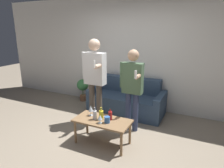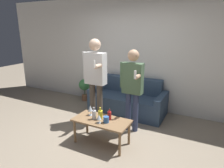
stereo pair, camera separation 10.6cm
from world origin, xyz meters
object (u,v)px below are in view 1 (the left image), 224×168
Objects in this scene: bottle_orange at (110,115)px; couch at (127,100)px; person_standing_left at (95,75)px; coffee_table at (102,123)px; person_standing_right at (132,84)px.

couch is at bearing 99.60° from bottle_orange.
bottle_orange is 0.12× the size of person_standing_left.
coffee_table is (0.12, -1.47, 0.10)m from couch.
bottle_orange is 0.13× the size of person_standing_right.
bottle_orange is 1.02m from person_standing_left.
coffee_table is 0.19m from bottle_orange.
person_standing_right is at bearing 67.66° from coffee_table.
bottle_orange is 0.76m from person_standing_right.
couch is at bearing 62.93° from person_standing_left.
person_standing_left is at bearing -179.33° from person_standing_right.
person_standing_left reaches higher than bottle_orange.
couch is 1.10m from person_standing_right.
couch is 1.17m from person_standing_left.
person_standing_left is (-0.41, -0.80, 0.75)m from couch.
bottle_orange is at bearing 30.02° from coffee_table.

